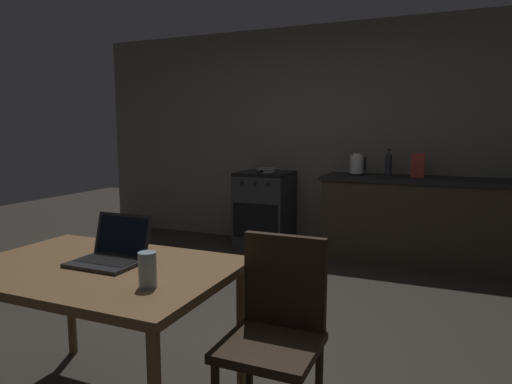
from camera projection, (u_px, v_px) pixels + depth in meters
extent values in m
plane|color=#2D2823|center=(205.00, 333.00, 3.03)|extent=(12.00, 12.00, 0.00)
cube|color=slate|center=(340.00, 138.00, 5.19)|extent=(6.40, 0.10, 2.57)
cube|color=#382D23|center=(428.00, 223.00, 4.59)|extent=(2.10, 0.60, 0.85)
cube|color=black|center=(430.00, 180.00, 4.53)|extent=(2.16, 0.64, 0.04)
cube|color=#2D2D30|center=(265.00, 211.00, 5.29)|extent=(0.60, 0.60, 0.85)
cube|color=black|center=(265.00, 173.00, 5.23)|extent=(0.60, 0.60, 0.04)
cube|color=black|center=(255.00, 221.00, 5.02)|extent=(0.54, 0.01, 0.39)
cylinder|color=black|center=(242.00, 182.00, 5.02)|extent=(0.04, 0.02, 0.04)
cylinder|color=black|center=(255.00, 183.00, 4.96)|extent=(0.04, 0.02, 0.04)
cylinder|color=black|center=(268.00, 184.00, 4.89)|extent=(0.04, 0.02, 0.04)
cube|color=brown|center=(98.00, 270.00, 2.11)|extent=(1.27, 0.85, 0.04)
cylinder|color=brown|center=(70.00, 299.00, 2.72)|extent=(0.05, 0.05, 0.69)
cylinder|color=brown|center=(241.00, 332.00, 2.28)|extent=(0.05, 0.05, 0.69)
cube|color=#2D2116|center=(270.00, 347.00, 1.87)|extent=(0.40, 0.40, 0.04)
cube|color=#2D2116|center=(285.00, 281.00, 2.01)|extent=(0.38, 0.04, 0.42)
cylinder|color=#2D2116|center=(249.00, 372.00, 2.13)|extent=(0.04, 0.04, 0.44)
cube|color=#232326|center=(104.00, 264.00, 2.11)|extent=(0.32, 0.22, 0.02)
cube|color=black|center=(106.00, 261.00, 2.13)|extent=(0.28, 0.12, 0.00)
cube|color=#232326|center=(122.00, 235.00, 2.23)|extent=(0.32, 0.07, 0.20)
cube|color=black|center=(122.00, 235.00, 2.22)|extent=(0.29, 0.05, 0.18)
cylinder|color=black|center=(356.00, 174.00, 4.82)|extent=(0.15, 0.15, 0.02)
cylinder|color=silver|center=(357.00, 164.00, 4.80)|extent=(0.14, 0.14, 0.20)
cylinder|color=silver|center=(357.00, 154.00, 4.79)|extent=(0.09, 0.09, 0.02)
cube|color=black|center=(365.00, 163.00, 4.77)|extent=(0.02, 0.02, 0.14)
cylinder|color=gray|center=(266.00, 171.00, 5.20)|extent=(0.23, 0.23, 0.01)
torus|color=gray|center=(266.00, 169.00, 5.20)|extent=(0.25, 0.25, 0.02)
cylinder|color=black|center=(260.00, 172.00, 5.01)|extent=(0.02, 0.18, 0.02)
cylinder|color=#99B7C6|center=(148.00, 270.00, 1.82)|extent=(0.07, 0.07, 0.15)
cube|color=#B2382D|center=(418.00, 165.00, 4.58)|extent=(0.13, 0.05, 0.25)
cylinder|color=#2D2D33|center=(388.00, 166.00, 4.75)|extent=(0.07, 0.07, 0.21)
cone|color=#2D2D33|center=(389.00, 154.00, 4.74)|extent=(0.07, 0.07, 0.06)
cylinder|color=black|center=(389.00, 150.00, 4.73)|extent=(0.03, 0.03, 0.02)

